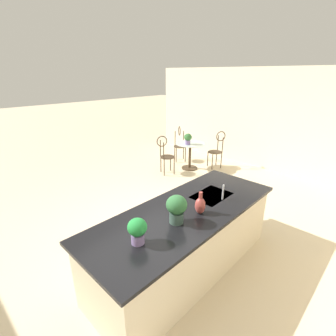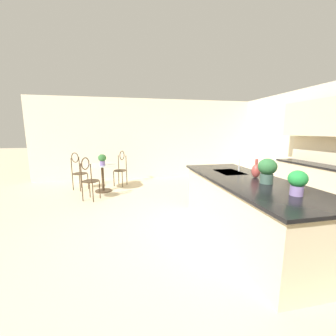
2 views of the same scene
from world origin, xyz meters
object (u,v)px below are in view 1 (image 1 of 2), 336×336
chair_toward_desk (217,148)px  potted_plant_counter_near (177,207)px  potted_plant_on_table (188,138)px  potted_plant_counter_far (137,230)px  chair_by_island (180,142)px  bistro_table (190,153)px  chair_near_window (165,153)px  vase_on_counter (200,205)px

chair_toward_desk → potted_plant_counter_near: potted_plant_counter_near is taller
chair_toward_desk → potted_plant_on_table: bearing=-31.2°
chair_toward_desk → potted_plant_counter_far: bearing=23.7°
chair_by_island → potted_plant_on_table: size_ratio=3.55×
bistro_table → potted_plant_counter_near: potted_plant_counter_near is taller
potted_plant_on_table → potted_plant_counter_near: 4.03m
chair_toward_desk → chair_near_window: bearing=-27.8°
vase_on_counter → potted_plant_on_table: bearing=-138.3°
chair_by_island → potted_plant_counter_far: (4.23, 3.14, 0.51)m
chair_near_window → potted_plant_counter_near: potted_plant_counter_near is taller
bistro_table → chair_toward_desk: 0.79m
bistro_table → potted_plant_counter_far: (3.88, 2.45, 0.63)m
potted_plant_counter_far → vase_on_counter: size_ratio=0.97×
chair_toward_desk → potted_plant_counter_near: (3.94, 2.00, 0.54)m
chair_toward_desk → chair_by_island: bearing=-77.2°
chair_near_window → vase_on_counter: bearing=51.2°
chair_by_island → vase_on_counter: vase_on_counter is taller
chair_by_island → chair_toward_desk: (-0.26, 1.16, 0.00)m
potted_plant_on_table → chair_toward_desk: bearing=148.8°
potted_plant_counter_near → chair_near_window: bearing=-133.6°
chair_near_window → potted_plant_on_table: size_ratio=3.55×
chair_by_island → potted_plant_on_table: 0.92m
chair_by_island → potted_plant_counter_near: (3.68, 3.17, 0.54)m
chair_near_window → chair_toward_desk: bearing=152.2°
potted_plant_on_table → potted_plant_counter_near: (3.19, 2.46, 0.21)m
chair_near_window → vase_on_counter: (2.24, 2.79, 0.46)m
potted_plant_counter_far → chair_by_island: bearing=-143.4°
potted_plant_on_table → potted_plant_counter_far: size_ratio=1.05×
chair_toward_desk → vase_on_counter: size_ratio=3.62×
bistro_table → chair_by_island: bearing=-117.0°
chair_by_island → potted_plant_counter_far: bearing=36.6°
chair_near_window → chair_by_island: bearing=-157.5°
potted_plant_counter_near → potted_plant_counter_far: potted_plant_counter_near is taller
chair_by_island → vase_on_counter: bearing=44.2°
bistro_table → chair_by_island: chair_by_island is taller
bistro_table → potted_plant_counter_near: (3.33, 2.48, 0.67)m
potted_plant_on_table → bistro_table: bearing=-170.1°
chair_near_window → vase_on_counter: size_ratio=3.62×
chair_by_island → chair_toward_desk: bearing=102.8°
chair_near_window → chair_by_island: same height
bistro_table → chair_near_window: bearing=-17.6°
bistro_table → chair_near_window: 0.78m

